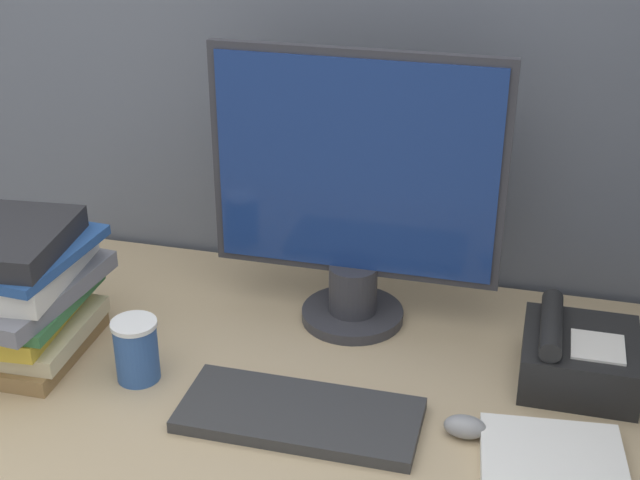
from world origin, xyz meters
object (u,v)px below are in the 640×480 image
(coffee_cup, at_px, (136,350))
(desk_telephone, at_px, (577,357))
(monitor, at_px, (355,199))
(mouse, at_px, (465,427))
(book_stack, at_px, (16,289))
(keyboard, at_px, (300,415))

(coffee_cup, relative_size, desk_telephone, 0.56)
(monitor, distance_m, coffee_cup, 0.45)
(desk_telephone, bearing_deg, mouse, -129.81)
(monitor, relative_size, book_stack, 1.66)
(monitor, relative_size, keyboard, 1.38)
(keyboard, relative_size, mouse, 5.78)
(keyboard, distance_m, book_stack, 0.54)
(mouse, bearing_deg, book_stack, 176.51)
(book_stack, bearing_deg, coffee_cup, -7.46)
(monitor, bearing_deg, mouse, -50.73)
(monitor, height_order, book_stack, monitor)
(coffee_cup, xyz_separation_m, desk_telephone, (0.71, 0.18, -0.01))
(mouse, relative_size, book_stack, 0.21)
(mouse, height_order, desk_telephone, desk_telephone)
(keyboard, xyz_separation_m, book_stack, (-0.52, 0.07, 0.11))
(book_stack, bearing_deg, desk_telephone, 8.91)
(mouse, bearing_deg, monitor, 129.27)
(desk_telephone, bearing_deg, monitor, 166.09)
(coffee_cup, bearing_deg, desk_telephone, 14.05)
(coffee_cup, relative_size, book_stack, 0.35)
(coffee_cup, height_order, book_stack, book_stack)
(keyboard, relative_size, coffee_cup, 3.44)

